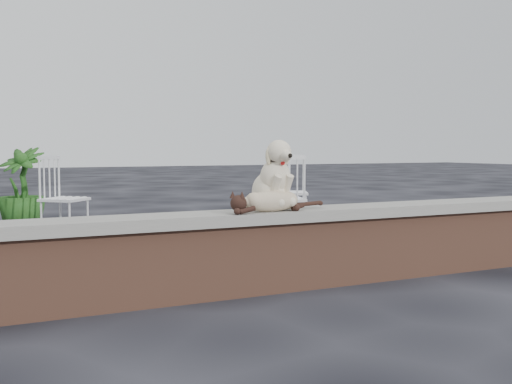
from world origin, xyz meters
name	(u,v)px	position (x,y,z in m)	size (l,w,h in m)	color
ground	(250,292)	(0.00, 0.00, 0.00)	(60.00, 60.00, 0.00)	black
brick_wall	(250,257)	(0.00, 0.00, 0.25)	(6.00, 0.30, 0.50)	brown
capstone	(250,217)	(0.00, 0.00, 0.54)	(6.20, 0.40, 0.08)	slate
dog	(271,174)	(0.20, 0.06, 0.84)	(0.34, 0.44, 0.51)	beige
cat	(270,200)	(0.12, -0.09, 0.66)	(0.98, 0.23, 0.17)	tan
chair_a	(64,198)	(-0.71, 3.29, 0.47)	(0.56, 0.56, 0.94)	white
chair_c	(284,198)	(1.49, 2.18, 0.47)	(0.56, 0.56, 0.94)	white
chair_d	(291,191)	(2.06, 3.04, 0.47)	(0.56, 0.56, 0.94)	white
potted_plant_b	(22,189)	(-1.05, 4.39, 0.52)	(0.58, 0.58, 1.04)	#1D4012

